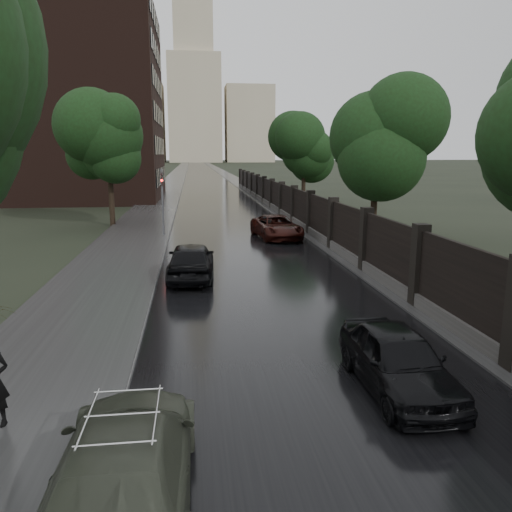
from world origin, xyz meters
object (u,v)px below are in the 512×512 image
object	(u,v)px
volga_sedan	(125,463)
car_right_far	(277,227)
tree_left_far	(109,148)
tree_right_b	(376,152)
traffic_light	(162,197)
tree_right_c	(304,153)
car_right_near	(398,360)
hatchback_left	(191,261)

from	to	relation	value
volga_sedan	car_right_far	distance (m)	22.93
tree_left_far	car_right_far	xyz separation A→B (m)	(10.29, -6.28, -4.57)
tree_right_b	traffic_light	size ratio (longest dim) A/B	1.75
tree_right_c	car_right_near	xyz separation A→B (m)	(-5.90, -35.55, -4.28)
tree_left_far	tree_right_b	size ratio (longest dim) A/B	1.05
tree_left_far	tree_right_c	bearing A→B (deg)	32.83
tree_left_far	hatchback_left	world-z (taller)	tree_left_far
tree_right_b	traffic_light	world-z (taller)	tree_right_b
volga_sedan	car_right_near	world-z (taller)	volga_sedan
tree_left_far	volga_sedan	bearing A→B (deg)	-81.12
tree_right_b	volga_sedan	world-z (taller)	tree_right_b
traffic_light	car_right_far	distance (m)	6.93
traffic_light	car_right_near	bearing A→B (deg)	-73.98
traffic_light	hatchback_left	xyz separation A→B (m)	(1.63, -10.46, -1.65)
tree_right_c	car_right_far	bearing A→B (deg)	-107.74
tree_right_c	car_right_far	xyz separation A→B (m)	(-5.21, -16.28, -4.28)
tree_right_b	car_right_near	size ratio (longest dim) A/B	1.78
tree_left_far	car_right_near	bearing A→B (deg)	-69.41
tree_right_c	hatchback_left	world-z (taller)	tree_right_c
tree_right_b	hatchback_left	xyz separation A→B (m)	(-10.17, -7.47, -4.20)
tree_right_c	tree_left_far	bearing A→B (deg)	-147.17
hatchback_left	car_right_far	world-z (taller)	hatchback_left
car_right_near	volga_sedan	bearing A→B (deg)	-151.35
car_right_near	hatchback_left	bearing A→B (deg)	112.26
tree_right_b	volga_sedan	distance (m)	23.63
hatchback_left	tree_left_far	bearing A→B (deg)	-68.26
traffic_light	car_right_near	size ratio (longest dim) A/B	1.01
volga_sedan	car_right_far	xyz separation A→B (m)	(5.85, 22.17, -0.01)
car_right_near	traffic_light	bearing A→B (deg)	105.33
tree_right_b	hatchback_left	size ratio (longest dim) A/B	1.59
car_right_near	tree_right_c	bearing A→B (deg)	79.89
traffic_light	volga_sedan	xyz separation A→B (m)	(0.75, -23.44, -1.72)
tree_right_b	car_right_far	bearing A→B (deg)	161.72
hatchback_left	car_right_far	bearing A→B (deg)	-115.64
tree_right_c	traffic_light	xyz separation A→B (m)	(-11.80, -15.01, -2.55)
tree_right_b	tree_left_far	bearing A→B (deg)	152.70
tree_left_far	tree_right_c	size ratio (longest dim) A/B	1.05
volga_sedan	traffic_light	bearing A→B (deg)	-87.73
tree_left_far	traffic_light	xyz separation A→B (m)	(3.70, -5.01, -2.84)
tree_left_far	tree_right_c	distance (m)	18.45
tree_left_far	car_right_near	size ratio (longest dim) A/B	1.88
tree_left_far	tree_right_b	world-z (taller)	tree_left_far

